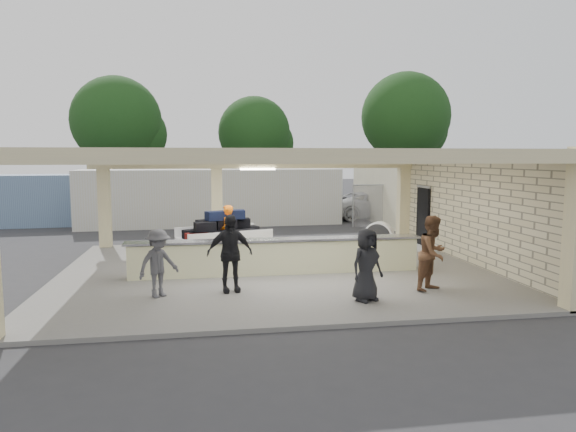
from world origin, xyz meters
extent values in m
plane|color=#2C2C2F|center=(0.00, 0.00, 0.00)|extent=(120.00, 120.00, 0.00)
cube|color=slate|center=(0.00, 0.00, 0.05)|extent=(12.00, 10.00, 0.10)
cube|color=beige|center=(0.00, 0.00, 3.50)|extent=(12.00, 10.00, 0.02)
cube|color=beige|center=(6.00, 0.00, 1.75)|extent=(0.02, 10.00, 3.50)
cube|color=black|center=(5.94, 3.20, 1.15)|extent=(0.10, 0.95, 2.10)
cube|color=beige|center=(0.00, 4.75, 3.20)|extent=(12.00, 0.50, 0.60)
cube|color=beige|center=(0.00, -4.85, 3.35)|extent=(12.00, 0.30, 0.30)
cube|color=beige|center=(-5.50, 4.75, 1.80)|extent=(0.40, 0.40, 3.50)
cube|color=beige|center=(-1.50, 4.75, 1.80)|extent=(0.40, 0.40, 3.50)
cube|color=beige|center=(5.80, 4.80, 1.80)|extent=(0.40, 0.40, 3.50)
cube|color=white|center=(0.00, 4.50, 2.88)|extent=(1.30, 0.12, 0.06)
cube|color=#FFEABF|center=(3.80, 1.50, 3.47)|extent=(0.55, 0.55, 0.04)
cube|color=#FFEABF|center=(3.80, -0.50, 3.47)|extent=(0.55, 0.55, 0.04)
cube|color=#FFEABF|center=(3.80, -2.50, 3.47)|extent=(0.55, 0.55, 0.04)
cube|color=beige|center=(0.00, -0.50, 0.55)|extent=(8.00, 0.50, 0.90)
cube|color=#B7B7BC|center=(0.00, -0.50, 1.05)|extent=(8.20, 0.58, 0.06)
cube|color=white|center=(-1.40, 1.58, 0.74)|extent=(3.01, 2.28, 0.13)
cylinder|color=black|center=(-2.26, 0.71, 0.31)|extent=(0.24, 0.45, 0.43)
cylinder|color=black|center=(-2.59, 1.84, 0.31)|extent=(0.24, 0.45, 0.43)
cylinder|color=black|center=(-0.21, 1.31, 0.31)|extent=(0.24, 0.45, 0.43)
cylinder|color=black|center=(-0.54, 2.44, 0.31)|extent=(0.24, 0.45, 0.43)
cube|color=white|center=(-1.63, 2.34, 0.95)|extent=(2.58, 0.80, 0.32)
cube|color=white|center=(-1.18, 0.81, 0.95)|extent=(2.58, 0.80, 0.32)
cube|color=black|center=(-2.13, 1.03, 0.94)|extent=(0.71, 0.56, 0.28)
cube|color=black|center=(-1.41, 1.24, 0.94)|extent=(0.71, 0.56, 0.28)
cube|color=black|center=(-0.70, 1.45, 0.94)|extent=(0.71, 0.56, 0.28)
cube|color=black|center=(-2.31, 1.64, 0.94)|extent=(0.71, 0.56, 0.28)
cube|color=black|center=(-1.59, 1.85, 0.94)|extent=(0.71, 0.56, 0.28)
cube|color=black|center=(-0.88, 2.06, 0.94)|extent=(0.71, 0.56, 0.28)
cube|color=black|center=(-1.96, 1.19, 1.23)|extent=(0.71, 0.56, 0.28)
cube|color=black|center=(-1.30, 1.61, 1.23)|extent=(0.71, 0.56, 0.28)
cube|color=black|center=(-0.85, 1.96, 1.23)|extent=(0.71, 0.56, 0.28)
cube|color=black|center=(-1.90, 1.76, 1.23)|extent=(0.71, 0.56, 0.28)
cube|color=black|center=(-1.61, 1.52, 1.52)|extent=(0.71, 0.56, 0.28)
cube|color=black|center=(-1.02, 1.80, 1.52)|extent=(0.71, 0.56, 0.28)
cube|color=#590F0C|center=(-2.20, 0.90, 0.94)|extent=(0.71, 0.56, 0.28)
cube|color=black|center=(-0.57, 2.15, 0.94)|extent=(0.71, 0.56, 0.28)
cube|color=black|center=(-1.52, 1.99, 1.23)|extent=(0.71, 0.56, 0.28)
cylinder|color=white|center=(3.73, 1.69, 0.70)|extent=(0.99, 0.85, 0.99)
cylinder|color=black|center=(3.73, 1.69, 0.70)|extent=(0.93, 0.82, 0.88)
cube|color=white|center=(3.40, 1.69, 0.26)|extent=(0.07, 0.55, 0.33)
cube|color=white|center=(4.06, 1.69, 0.26)|extent=(0.07, 0.55, 0.33)
imported|color=orange|center=(-1.29, 1.47, 0.97)|extent=(0.47, 0.69, 1.75)
imported|color=brown|center=(3.49, -2.89, 1.02)|extent=(0.95, 0.83, 1.83)
imported|color=black|center=(-1.39, -2.22, 1.04)|extent=(1.15, 0.57, 1.88)
imported|color=#47474B|center=(-3.04, -2.43, 0.89)|extent=(1.03, 0.91, 1.59)
imported|color=black|center=(1.61, -3.50, 0.92)|extent=(0.87, 0.62, 1.65)
imported|color=silver|center=(7.15, 12.09, 0.72)|extent=(5.29, 2.92, 1.45)
imported|color=silver|center=(13.09, 14.08, 0.73)|extent=(4.94, 2.90, 1.47)
imported|color=black|center=(4.45, 15.43, 0.69)|extent=(4.36, 2.19, 1.39)
cube|color=beige|center=(-1.58, 10.97, 1.36)|extent=(12.65, 3.07, 2.72)
cylinder|color=gray|center=(5.00, 9.00, 1.00)|extent=(0.06, 0.06, 2.00)
cylinder|color=gray|center=(7.00, 9.00, 1.00)|extent=(0.06, 0.06, 2.00)
cylinder|color=gray|center=(9.00, 9.00, 1.00)|extent=(0.06, 0.06, 2.00)
cylinder|color=gray|center=(11.00, 9.00, 1.00)|extent=(0.06, 0.06, 2.00)
cylinder|color=gray|center=(13.00, 9.00, 1.00)|extent=(0.06, 0.06, 2.00)
cylinder|color=gray|center=(15.00, 9.00, 1.00)|extent=(0.06, 0.06, 2.00)
cube|color=gray|center=(11.00, 9.00, 1.00)|extent=(12.00, 0.02, 2.00)
cylinder|color=gray|center=(11.00, 9.00, 2.00)|extent=(12.00, 0.05, 0.05)
cylinder|color=#382619|center=(-8.00, 24.00, 2.25)|extent=(0.70, 0.70, 4.50)
sphere|color=black|center=(-8.00, 24.00, 5.85)|extent=(6.30, 6.30, 6.30)
sphere|color=black|center=(-6.80, 24.60, 4.95)|extent=(4.50, 4.50, 4.50)
cylinder|color=#382619|center=(2.00, 26.00, 2.00)|extent=(0.70, 0.70, 4.00)
sphere|color=black|center=(2.00, 26.00, 5.20)|extent=(5.60, 5.60, 5.60)
sphere|color=black|center=(3.20, 26.60, 4.40)|extent=(4.00, 4.00, 4.00)
cylinder|color=#382619|center=(14.00, 25.00, 2.50)|extent=(0.70, 0.70, 5.00)
sphere|color=black|center=(14.00, 25.00, 6.50)|extent=(7.00, 7.00, 7.00)
sphere|color=black|center=(15.20, 25.60, 5.50)|extent=(5.00, 5.00, 5.00)
cube|color=beige|center=(9.50, 10.00, 1.60)|extent=(6.00, 8.00, 3.20)
camera|label=1|loc=(-1.97, -14.38, 3.35)|focal=32.00mm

